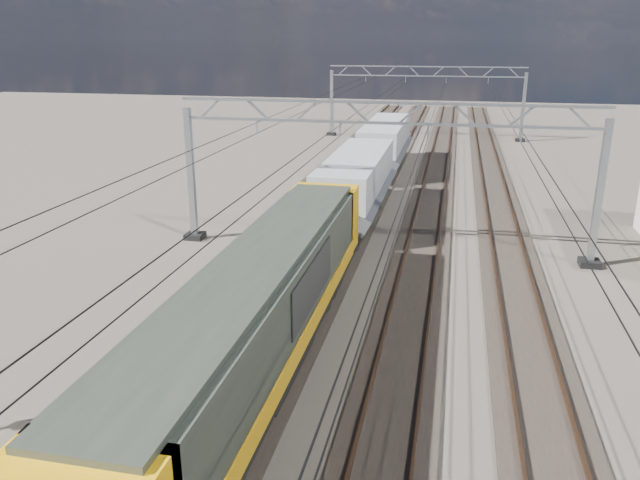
% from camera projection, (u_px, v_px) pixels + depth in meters
% --- Properties ---
extents(ground, '(160.00, 160.00, 0.00)m').
position_uv_depth(ground, '(368.00, 282.00, 26.33)').
color(ground, black).
rests_on(ground, ground).
extents(track_outer_west, '(2.60, 140.00, 0.30)m').
position_uv_depth(track_outer_west, '(233.00, 270.00, 27.51)').
color(track_outer_west, black).
rests_on(track_outer_west, ground).
extents(track_loco, '(2.60, 140.00, 0.30)m').
position_uv_depth(track_loco, '(322.00, 277.00, 26.71)').
color(track_loco, black).
rests_on(track_loco, ground).
extents(track_inner_east, '(2.60, 140.00, 0.30)m').
position_uv_depth(track_inner_east, '(416.00, 284.00, 25.91)').
color(track_inner_east, black).
rests_on(track_inner_east, ground).
extents(track_outer_east, '(2.60, 140.00, 0.30)m').
position_uv_depth(track_outer_east, '(516.00, 292.00, 25.10)').
color(track_outer_east, black).
rests_on(track_outer_east, ground).
extents(catenary_gantry_mid, '(19.90, 0.90, 7.11)m').
position_uv_depth(catenary_gantry_mid, '(382.00, 172.00, 28.83)').
color(catenary_gantry_mid, gray).
rests_on(catenary_gantry_mid, ground).
extents(catenary_gantry_far, '(19.90, 0.90, 7.11)m').
position_uv_depth(catenary_gantry_far, '(425.00, 99.00, 62.28)').
color(catenary_gantry_far, gray).
rests_on(catenary_gantry_far, ground).
extents(overhead_wires, '(12.03, 140.00, 0.53)m').
position_uv_depth(overhead_wires, '(392.00, 121.00, 31.97)').
color(overhead_wires, black).
rests_on(overhead_wires, ground).
extents(locomotive, '(2.76, 21.10, 3.62)m').
position_uv_depth(locomotive, '(260.00, 310.00, 18.02)').
color(locomotive, black).
rests_on(locomotive, ground).
extents(hopper_wagon_lead, '(3.38, 13.00, 3.25)m').
position_uv_depth(hopper_wagon_lead, '(356.00, 181.00, 34.49)').
color(hopper_wagon_lead, black).
rests_on(hopper_wagon_lead, ground).
extents(hopper_wagon_mid, '(3.38, 13.00, 3.25)m').
position_uv_depth(hopper_wagon_mid, '(385.00, 141.00, 47.68)').
color(hopper_wagon_mid, black).
rests_on(hopper_wagon_mid, ground).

